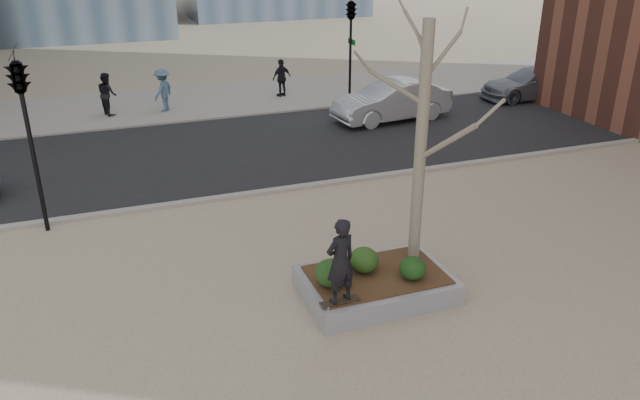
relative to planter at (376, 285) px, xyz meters
name	(u,v)px	position (x,y,z in m)	size (l,w,h in m)	color
ground	(331,304)	(-1.00, 0.00, -0.23)	(120.00, 120.00, 0.00)	tan
street	(225,151)	(-1.00, 10.00, -0.21)	(60.00, 8.00, 0.02)	black
far_sidewalk	(191,102)	(-1.00, 17.00, -0.21)	(60.00, 6.00, 0.02)	gray
planter	(376,285)	(0.00, 0.00, 0.00)	(3.00, 2.00, 0.45)	gray
planter_mulch	(376,275)	(0.00, 0.00, 0.25)	(2.70, 1.70, 0.04)	#382314
sycamore_tree	(423,109)	(1.00, 0.30, 3.56)	(2.80, 2.80, 6.60)	gray
shrub_left	(331,273)	(-1.03, -0.08, 0.54)	(0.65, 0.65, 0.56)	black
shrub_middle	(364,260)	(-0.20, 0.20, 0.53)	(0.62, 0.62, 0.53)	#1B3A12
shrub_right	(413,268)	(0.60, -0.40, 0.50)	(0.55, 0.55, 0.46)	black
skateboard	(340,302)	(-1.10, -0.72, 0.26)	(0.78, 0.20, 0.07)	black
skateboarder	(340,261)	(-1.10, -0.72, 1.15)	(0.62, 0.41, 1.71)	black
car_silver	(392,101)	(5.96, 11.44, 0.57)	(1.64, 4.69, 1.55)	#AEB1B7
car_third	(532,83)	(13.32, 12.42, 0.46)	(1.88, 4.62, 1.34)	slate
pedestrian_a	(107,94)	(-4.45, 16.10, 0.65)	(0.83, 0.65, 1.70)	black
pedestrian_b	(163,90)	(-2.27, 15.89, 0.67)	(1.13, 0.65, 1.75)	#46637E
pedestrian_c	(282,78)	(3.03, 16.59, 0.63)	(0.97, 0.40, 1.66)	black
traffic_light_near	(31,145)	(-6.50, 5.60, 2.02)	(0.60, 2.48, 4.50)	black
traffic_light_far	(350,50)	(5.50, 14.60, 2.02)	(0.60, 2.48, 4.50)	black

